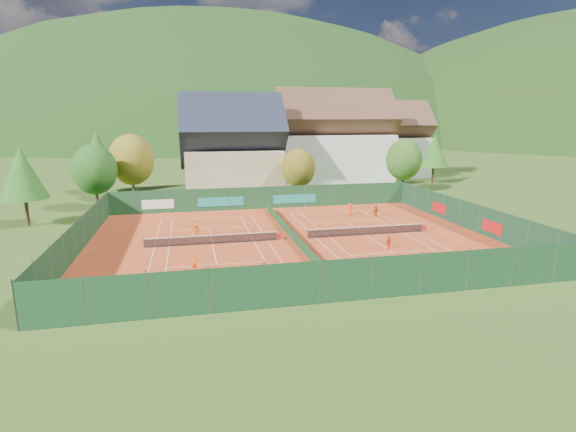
{
  "coord_description": "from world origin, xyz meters",
  "views": [
    {
      "loc": [
        -9.91,
        -42.76,
        12.16
      ],
      "look_at": [
        0.0,
        2.0,
        2.0
      ],
      "focal_mm": 28.0,
      "sensor_mm": 36.0,
      "label": 1
    }
  ],
  "objects_px": {
    "chalet": "(232,152)",
    "player_left_far": "(196,230)",
    "hotel_block_a": "(333,144)",
    "player_right_far_a": "(350,209)",
    "player_left_mid": "(264,269)",
    "player_right_near": "(389,243)",
    "player_left_near": "(194,263)",
    "player_right_far_b": "(376,211)",
    "hotel_block_b": "(386,144)",
    "ball_hopper": "(476,259)"
  },
  "relations": [
    {
      "from": "hotel_block_a",
      "to": "player_left_near",
      "type": "xyz_separation_m",
      "value": [
        -25.84,
        -43.54,
        -6.73
      ]
    },
    {
      "from": "player_left_mid",
      "to": "player_right_far_a",
      "type": "distance_m",
      "value": 24.27
    },
    {
      "from": "player_left_far",
      "to": "player_right_far_b",
      "type": "height_order",
      "value": "player_right_far_b"
    },
    {
      "from": "player_right_near",
      "to": "hotel_block_b",
      "type": "bearing_deg",
      "value": 42.29
    },
    {
      "from": "player_right_near",
      "to": "player_right_far_b",
      "type": "height_order",
      "value": "player_right_far_b"
    },
    {
      "from": "hotel_block_b",
      "to": "hotel_block_a",
      "type": "bearing_deg",
      "value": -150.26
    },
    {
      "from": "ball_hopper",
      "to": "player_right_far_a",
      "type": "xyz_separation_m",
      "value": [
        -3.56,
        20.73,
        0.22
      ]
    },
    {
      "from": "player_right_far_b",
      "to": "hotel_block_b",
      "type": "bearing_deg",
      "value": -143.2
    },
    {
      "from": "ball_hopper",
      "to": "player_right_far_a",
      "type": "distance_m",
      "value": 21.03
    },
    {
      "from": "player_left_near",
      "to": "player_right_near",
      "type": "height_order",
      "value": "player_right_near"
    },
    {
      "from": "player_left_near",
      "to": "hotel_block_b",
      "type": "bearing_deg",
      "value": 35.88
    },
    {
      "from": "player_right_near",
      "to": "player_right_far_b",
      "type": "distance_m",
      "value": 13.75
    },
    {
      "from": "player_left_far",
      "to": "hotel_block_b",
      "type": "bearing_deg",
      "value": -143.4
    },
    {
      "from": "hotel_block_a",
      "to": "player_right_far_a",
      "type": "bearing_deg",
      "value": -103.6
    },
    {
      "from": "player_left_mid",
      "to": "player_left_far",
      "type": "xyz_separation_m",
      "value": [
        -4.91,
        13.13,
        0.11
      ]
    },
    {
      "from": "chalet",
      "to": "hotel_block_b",
      "type": "height_order",
      "value": "chalet"
    },
    {
      "from": "chalet",
      "to": "player_left_mid",
      "type": "relative_size",
      "value": 12.77
    },
    {
      "from": "chalet",
      "to": "player_left_far",
      "type": "relative_size",
      "value": 10.95
    },
    {
      "from": "player_right_far_a",
      "to": "hotel_block_b",
      "type": "bearing_deg",
      "value": -139.9
    },
    {
      "from": "player_right_near",
      "to": "player_left_mid",
      "type": "bearing_deg",
      "value": 177.49
    },
    {
      "from": "player_left_near",
      "to": "hotel_block_a",
      "type": "bearing_deg",
      "value": 42.9
    },
    {
      "from": "hotel_block_b",
      "to": "player_right_far_b",
      "type": "bearing_deg",
      "value": -115.96
    },
    {
      "from": "ball_hopper",
      "to": "player_left_far",
      "type": "distance_m",
      "value": 26.7
    },
    {
      "from": "hotel_block_b",
      "to": "player_right_near",
      "type": "xyz_separation_m",
      "value": [
        -21.97,
        -49.34,
        -5.96
      ]
    },
    {
      "from": "hotel_block_b",
      "to": "ball_hopper",
      "type": "distance_m",
      "value": 58.09
    },
    {
      "from": "player_right_near",
      "to": "player_left_far",
      "type": "bearing_deg",
      "value": 131.11
    },
    {
      "from": "hotel_block_a",
      "to": "player_right_far_a",
      "type": "relative_size",
      "value": 13.98
    },
    {
      "from": "chalet",
      "to": "player_right_far_a",
      "type": "bearing_deg",
      "value": -58.5
    },
    {
      "from": "player_left_mid",
      "to": "player_left_far",
      "type": "relative_size",
      "value": 0.86
    },
    {
      "from": "player_right_far_a",
      "to": "player_left_far",
      "type": "bearing_deg",
      "value": -0.3
    },
    {
      "from": "chalet",
      "to": "hotel_block_b",
      "type": "bearing_deg",
      "value": 22.99
    },
    {
      "from": "player_left_far",
      "to": "player_right_near",
      "type": "height_order",
      "value": "player_left_far"
    },
    {
      "from": "player_right_near",
      "to": "player_right_far_a",
      "type": "xyz_separation_m",
      "value": [
        1.56,
        14.81,
        0.12
      ]
    },
    {
      "from": "ball_hopper",
      "to": "player_right_far_a",
      "type": "relative_size",
      "value": 0.52
    },
    {
      "from": "hotel_block_a",
      "to": "player_right_far_a",
      "type": "xyz_separation_m",
      "value": [
        -6.42,
        -26.53,
        -6.61
      ]
    },
    {
      "from": "player_left_mid",
      "to": "chalet",
      "type": "bearing_deg",
      "value": 117.99
    },
    {
      "from": "hotel_block_a",
      "to": "player_right_near",
      "type": "distance_m",
      "value": 42.64
    },
    {
      "from": "chalet",
      "to": "player_right_far_b",
      "type": "height_order",
      "value": "chalet"
    },
    {
      "from": "chalet",
      "to": "player_left_far",
      "type": "bearing_deg",
      "value": -103.48
    },
    {
      "from": "hotel_block_b",
      "to": "player_left_mid",
      "type": "xyz_separation_m",
      "value": [
        -34.59,
        -54.23,
        -5.99
      ]
    },
    {
      "from": "player_right_far_a",
      "to": "player_right_near",
      "type": "bearing_deg",
      "value": 64.69
    },
    {
      "from": "player_left_near",
      "to": "chalet",
      "type": "bearing_deg",
      "value": 63.26
    },
    {
      "from": "player_left_near",
      "to": "player_right_far_b",
      "type": "height_order",
      "value": "player_right_far_b"
    },
    {
      "from": "chalet",
      "to": "player_left_far",
      "type": "height_order",
      "value": "chalet"
    },
    {
      "from": "player_left_mid",
      "to": "player_left_far",
      "type": "height_order",
      "value": "player_left_far"
    },
    {
      "from": "player_right_near",
      "to": "player_right_far_a",
      "type": "height_order",
      "value": "player_right_far_a"
    },
    {
      "from": "player_left_far",
      "to": "ball_hopper",
      "type": "bearing_deg",
      "value": 138.44
    },
    {
      "from": "player_left_mid",
      "to": "player_right_far_b",
      "type": "distance_m",
      "value": 24.67
    },
    {
      "from": "hotel_block_b",
      "to": "player_left_mid",
      "type": "distance_m",
      "value": 64.6
    },
    {
      "from": "player_left_mid",
      "to": "player_right_near",
      "type": "distance_m",
      "value": 13.53
    }
  ]
}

